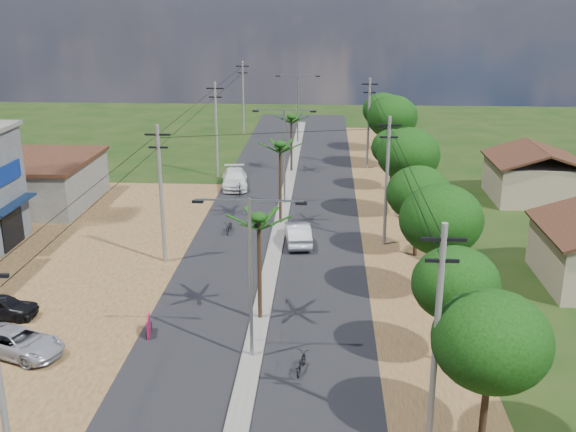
# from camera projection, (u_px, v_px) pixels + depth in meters

# --- Properties ---
(ground) EXTENTS (160.00, 160.00, 0.00)m
(ground) POSITION_uv_depth(u_px,v_px,m) (252.00, 359.00, 32.14)
(ground) COLOR black
(ground) RESTS_ON ground
(road) EXTENTS (12.00, 110.00, 0.04)m
(road) POSITION_uv_depth(u_px,v_px,m) (276.00, 247.00, 46.37)
(road) COLOR black
(road) RESTS_ON ground
(median) EXTENTS (1.00, 90.00, 0.18)m
(median) POSITION_uv_depth(u_px,v_px,m) (279.00, 232.00, 49.20)
(median) COLOR #605E56
(median) RESTS_ON ground
(dirt_lot_west) EXTENTS (18.00, 46.00, 0.04)m
(dirt_lot_west) POSITION_uv_depth(u_px,v_px,m) (19.00, 283.00, 40.55)
(dirt_lot_west) COLOR #51331C
(dirt_lot_west) RESTS_ON ground
(dirt_shoulder_east) EXTENTS (5.00, 90.00, 0.03)m
(dirt_shoulder_east) POSITION_uv_depth(u_px,v_px,m) (400.00, 250.00, 45.91)
(dirt_shoulder_east) COLOR #51331C
(dirt_shoulder_east) RESTS_ON ground
(low_shed) EXTENTS (10.40, 10.40, 3.95)m
(low_shed) POSITION_uv_depth(u_px,v_px,m) (30.00, 182.00, 55.46)
(low_shed) COLOR #605E56
(low_shed) RESTS_ON ground
(house_east_far) EXTENTS (7.60, 7.50, 4.60)m
(house_east_far) POSITION_uv_depth(u_px,v_px,m) (535.00, 172.00, 56.84)
(house_east_far) COLOR tan
(house_east_far) RESTS_ON ground
(tree_east_a) EXTENTS (4.40, 4.40, 6.37)m
(tree_east_a) POSITION_uv_depth(u_px,v_px,m) (491.00, 341.00, 24.54)
(tree_east_a) COLOR black
(tree_east_a) RESTS_ON ground
(tree_east_b) EXTENTS (4.00, 4.00, 5.83)m
(tree_east_b) POSITION_uv_depth(u_px,v_px,m) (456.00, 284.00, 30.36)
(tree_east_b) COLOR black
(tree_east_b) RESTS_ON ground
(tree_east_c) EXTENTS (4.60, 4.60, 6.83)m
(tree_east_c) POSITION_uv_depth(u_px,v_px,m) (441.00, 220.00, 36.75)
(tree_east_c) COLOR black
(tree_east_c) RESTS_ON ground
(tree_east_d) EXTENTS (4.20, 4.20, 6.13)m
(tree_east_d) POSITION_uv_depth(u_px,v_px,m) (419.00, 193.00, 43.58)
(tree_east_d) COLOR black
(tree_east_d) RESTS_ON ground
(tree_east_e) EXTENTS (4.80, 4.80, 7.14)m
(tree_east_e) POSITION_uv_depth(u_px,v_px,m) (408.00, 155.00, 50.93)
(tree_east_e) COLOR black
(tree_east_e) RESTS_ON ground
(tree_east_f) EXTENTS (3.80, 3.80, 5.52)m
(tree_east_f) POSITION_uv_depth(u_px,v_px,m) (393.00, 148.00, 58.92)
(tree_east_f) COLOR black
(tree_east_f) RESTS_ON ground
(tree_east_g) EXTENTS (5.00, 5.00, 7.38)m
(tree_east_g) POSITION_uv_depth(u_px,v_px,m) (392.00, 117.00, 66.06)
(tree_east_g) COLOR black
(tree_east_g) RESTS_ON ground
(tree_east_h) EXTENTS (4.40, 4.40, 6.52)m
(tree_east_h) POSITION_uv_depth(u_px,v_px,m) (383.00, 110.00, 73.86)
(tree_east_h) COLOR black
(tree_east_h) RESTS_ON ground
(palm_median_near) EXTENTS (2.00, 2.00, 6.15)m
(palm_median_near) POSITION_uv_depth(u_px,v_px,m) (259.00, 222.00, 34.22)
(palm_median_near) COLOR black
(palm_median_near) RESTS_ON ground
(palm_median_mid) EXTENTS (2.00, 2.00, 6.55)m
(palm_median_mid) POSITION_uv_depth(u_px,v_px,m) (280.00, 148.00, 49.30)
(palm_median_mid) COLOR black
(palm_median_mid) RESTS_ON ground
(palm_median_far) EXTENTS (2.00, 2.00, 5.85)m
(palm_median_far) POSITION_uv_depth(u_px,v_px,m) (292.00, 119.00, 64.69)
(palm_median_far) COLOR black
(palm_median_far) RESTS_ON ground
(streetlight_near) EXTENTS (5.10, 0.18, 8.00)m
(streetlight_near) POSITION_uv_depth(u_px,v_px,m) (250.00, 266.00, 30.66)
(streetlight_near) COLOR gray
(streetlight_near) RESTS_ON ground
(streetlight_mid) EXTENTS (5.10, 0.18, 8.00)m
(streetlight_mid) POSITION_uv_depth(u_px,v_px,m) (284.00, 148.00, 54.39)
(streetlight_mid) COLOR gray
(streetlight_mid) RESTS_ON ground
(streetlight_far) EXTENTS (5.10, 0.18, 8.00)m
(streetlight_far) POSITION_uv_depth(u_px,v_px,m) (298.00, 102.00, 78.12)
(streetlight_far) COLOR gray
(streetlight_far) RESTS_ON ground
(utility_pole_w_b) EXTENTS (1.60, 0.24, 9.00)m
(utility_pole_w_b) POSITION_uv_depth(u_px,v_px,m) (161.00, 192.00, 42.44)
(utility_pole_w_b) COLOR #605E56
(utility_pole_w_b) RESTS_ON ground
(utility_pole_w_c) EXTENTS (1.60, 0.24, 9.00)m
(utility_pole_w_c) POSITION_uv_depth(u_px,v_px,m) (216.00, 127.00, 63.32)
(utility_pole_w_c) COLOR #605E56
(utility_pole_w_c) RESTS_ON ground
(utility_pole_w_d) EXTENTS (1.60, 0.24, 9.00)m
(utility_pole_w_d) POSITION_uv_depth(u_px,v_px,m) (243.00, 96.00, 83.26)
(utility_pole_w_d) COLOR #605E56
(utility_pole_w_d) RESTS_ON ground
(utility_pole_e_a) EXTENTS (1.60, 0.24, 9.00)m
(utility_pole_e_a) POSITION_uv_depth(u_px,v_px,m) (437.00, 333.00, 24.57)
(utility_pole_e_a) COLOR #605E56
(utility_pole_e_a) RESTS_ON ground
(utility_pole_e_b) EXTENTS (1.60, 0.24, 9.00)m
(utility_pole_e_b) POSITION_uv_depth(u_px,v_px,m) (387.00, 179.00, 45.45)
(utility_pole_e_b) COLOR #605E56
(utility_pole_e_b) RESTS_ON ground
(utility_pole_e_c) EXTENTS (1.60, 0.24, 9.00)m
(utility_pole_e_c) POSITION_uv_depth(u_px,v_px,m) (368.00, 122.00, 66.33)
(utility_pole_e_c) COLOR #605E56
(utility_pole_e_c) RESTS_ON ground
(car_silver_mid) EXTENTS (2.19, 4.79, 1.52)m
(car_silver_mid) POSITION_uv_depth(u_px,v_px,m) (298.00, 234.00, 46.84)
(car_silver_mid) COLOR #A2A4AA
(car_silver_mid) RESTS_ON ground
(car_white_far) EXTENTS (2.90, 5.63, 1.56)m
(car_white_far) POSITION_uv_depth(u_px,v_px,m) (235.00, 179.00, 60.78)
(car_white_far) COLOR silver
(car_white_far) RESTS_ON ground
(car_parked_silver) EXTENTS (5.02, 3.54, 1.27)m
(car_parked_silver) POSITION_uv_depth(u_px,v_px,m) (19.00, 343.00, 32.27)
(car_parked_silver) COLOR #A2A4AA
(car_parked_silver) RESTS_ON ground
(car_parked_dark) EXTENTS (3.84, 1.59, 1.30)m
(car_parked_dark) POSITION_uv_depth(u_px,v_px,m) (1.00, 307.00, 35.98)
(car_parked_dark) COLOR black
(car_parked_dark) RESTS_ON ground
(moto_rider_east) EXTENTS (0.87, 1.76, 0.88)m
(moto_rider_east) POSITION_uv_depth(u_px,v_px,m) (301.00, 364.00, 30.85)
(moto_rider_east) COLOR black
(moto_rider_east) RESTS_ON ground
(moto_rider_west_a) EXTENTS (0.70, 1.81, 0.94)m
(moto_rider_west_a) POSITION_uv_depth(u_px,v_px,m) (229.00, 227.00, 49.03)
(moto_rider_west_a) COLOR black
(moto_rider_west_a) RESTS_ON ground
(moto_rider_west_b) EXTENTS (0.58, 1.71, 1.01)m
(moto_rider_west_b) POSITION_uv_depth(u_px,v_px,m) (240.00, 190.00, 58.38)
(moto_rider_west_b) COLOR black
(moto_rider_west_b) RESTS_ON ground
(roadside_sign) EXTENTS (0.31, 1.21, 1.01)m
(roadside_sign) POSITION_uv_depth(u_px,v_px,m) (149.00, 327.00, 34.18)
(roadside_sign) COLOR maroon
(roadside_sign) RESTS_ON ground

